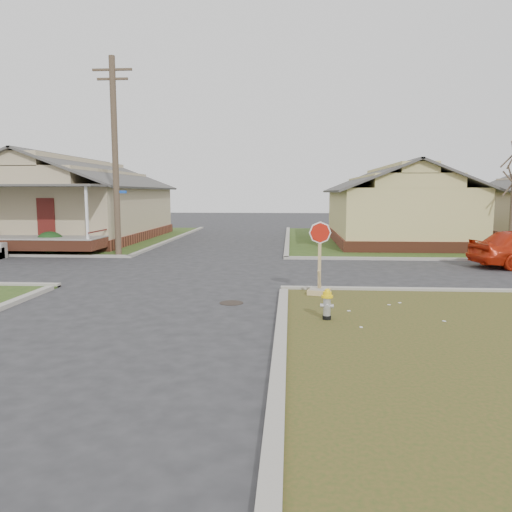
{
  "coord_description": "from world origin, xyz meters",
  "views": [
    {
      "loc": [
        3.78,
        -13.64,
        2.97
      ],
      "look_at": [
        2.77,
        1.0,
        1.1
      ],
      "focal_mm": 35.0,
      "sensor_mm": 36.0,
      "label": 1
    }
  ],
  "objects": [
    {
      "name": "ground",
      "position": [
        0.0,
        0.0,
        0.0
      ],
      "size": [
        120.0,
        120.0,
        0.0
      ],
      "primitive_type": "plane",
      "color": "#272729",
      "rests_on": "ground"
    },
    {
      "name": "utility_pole",
      "position": [
        -4.2,
        8.9,
        4.66
      ],
      "size": [
        1.8,
        0.28,
        9.0
      ],
      "color": "#49382A",
      "rests_on": "ground"
    },
    {
      "name": "side_house_yellow",
      "position": [
        10.0,
        16.5,
        2.19
      ],
      "size": [
        7.6,
        11.6,
        4.7
      ],
      "color": "brown",
      "rests_on": "ground"
    },
    {
      "name": "verge_far_left",
      "position": [
        -13.0,
        18.0,
        0.03
      ],
      "size": [
        19.0,
        19.0,
        0.05
      ],
      "primitive_type": "cube",
      "color": "#2B4217",
      "rests_on": "ground"
    },
    {
      "name": "tree_mid_right",
      "position": [
        14.0,
        10.2,
        2.15
      ],
      "size": [
        0.22,
        0.22,
        4.2
      ],
      "primitive_type": "cylinder",
      "color": "#49382A",
      "rests_on": "verge_far_right"
    },
    {
      "name": "manhole",
      "position": [
        2.2,
        -0.5,
        0.01
      ],
      "size": [
        0.64,
        0.64,
        0.01
      ],
      "primitive_type": "cylinder",
      "color": "black",
      "rests_on": "ground"
    },
    {
      "name": "curbs",
      "position": [
        0.0,
        5.0,
        0.0
      ],
      "size": [
        80.0,
        40.0,
        0.12
      ],
      "primitive_type": null,
      "color": "#9C978D",
      "rests_on": "ground"
    },
    {
      "name": "stop_sign",
      "position": [
        4.62,
        0.63,
        0.5
      ],
      "size": [
        0.6,
        0.58,
        2.11
      ],
      "rotation": [
        0.0,
        0.0,
        -0.28
      ],
      "color": "tan",
      "rests_on": "ground"
    },
    {
      "name": "corner_house",
      "position": [
        -10.0,
        16.68,
        2.28
      ],
      "size": [
        10.1,
        15.5,
        5.3
      ],
      "color": "brown",
      "rests_on": "ground"
    },
    {
      "name": "hedge_right",
      "position": [
        -7.78,
        9.54,
        0.59
      ],
      "size": [
        1.41,
        1.15,
        1.07
      ],
      "primitive_type": "ellipsoid",
      "color": "#133312",
      "rests_on": "verge_far_left"
    },
    {
      "name": "fire_hydrant",
      "position": [
        4.64,
        -2.26,
        0.45
      ],
      "size": [
        0.27,
        0.27,
        0.72
      ],
      "rotation": [
        0.0,
        0.0,
        -0.17
      ],
      "color": "black",
      "rests_on": "ground"
    }
  ]
}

